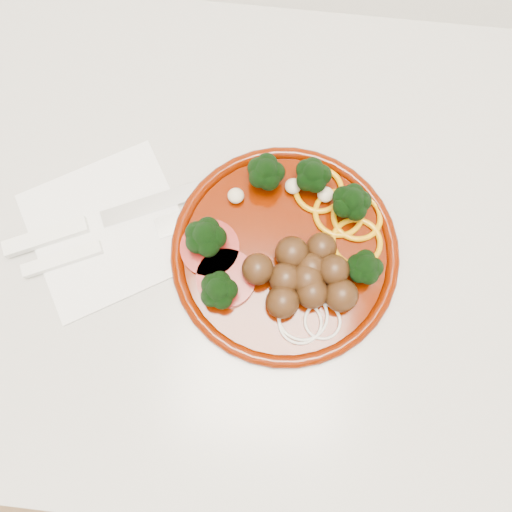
# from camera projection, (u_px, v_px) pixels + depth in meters

# --- Properties ---
(counter) EXTENTS (2.40, 0.60, 0.90)m
(counter) POSITION_uv_depth(u_px,v_px,m) (137.00, 289.00, 0.99)
(counter) COLOR silver
(counter) RESTS_ON ground
(plate) EXTENTS (0.25, 0.25, 0.05)m
(plate) POSITION_uv_depth(u_px,v_px,m) (288.00, 250.00, 0.53)
(plate) COLOR #501000
(plate) RESTS_ON counter
(napkin) EXTENTS (0.22, 0.22, 0.00)m
(napkin) POSITION_uv_depth(u_px,v_px,m) (108.00, 229.00, 0.55)
(napkin) COLOR white
(napkin) RESTS_ON counter
(knife) EXTENTS (0.22, 0.12, 0.01)m
(knife) POSITION_uv_depth(u_px,v_px,m) (81.00, 226.00, 0.55)
(knife) COLOR silver
(knife) RESTS_ON napkin
(fork) EXTENTS (0.19, 0.10, 0.01)m
(fork) POSITION_uv_depth(u_px,v_px,m) (85.00, 252.00, 0.54)
(fork) COLOR white
(fork) RESTS_ON napkin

